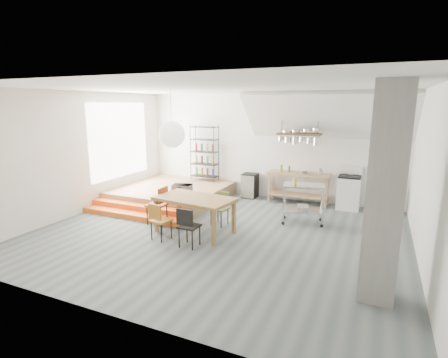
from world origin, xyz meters
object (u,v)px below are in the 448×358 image
at_px(stove, 349,192).
at_px(dining_table, 195,201).
at_px(mini_fridge, 250,185).
at_px(rolling_cart, 303,198).

height_order(stove, dining_table, stove).
height_order(stove, mini_fridge, stove).
bearing_deg(mini_fridge, rolling_cart, -41.18).
height_order(dining_table, mini_fridge, dining_table).
bearing_deg(mini_fridge, stove, -0.86).
xyz_separation_m(dining_table, mini_fridge, (0.09, 3.40, -0.36)).
relative_size(rolling_cart, mini_fridge, 1.40).
height_order(stove, rolling_cart, stove).
distance_m(dining_table, mini_fridge, 3.42).
bearing_deg(rolling_cart, stove, 50.50).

